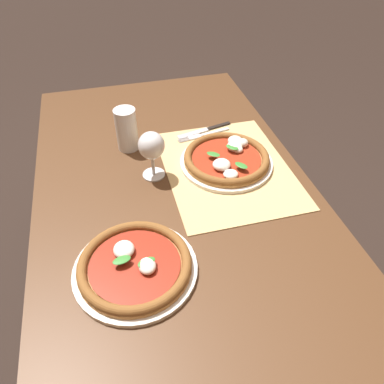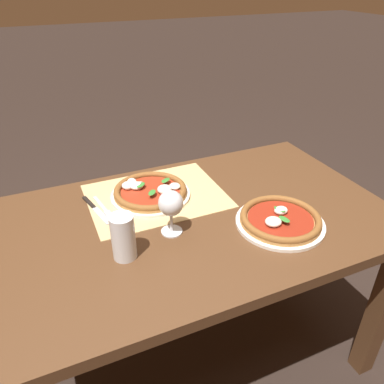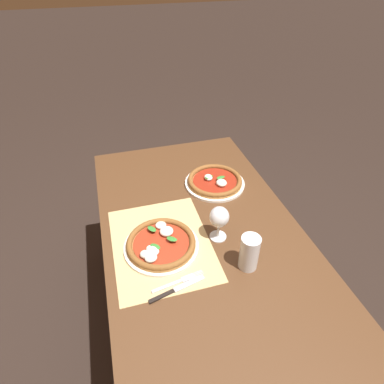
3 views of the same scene
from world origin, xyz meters
The scene contains 9 objects.
ground_plane centered at (0.00, 0.00, 0.00)m, with size 24.00×24.00×0.00m, color black.
dining_table centered at (0.00, 0.00, 0.64)m, with size 1.46×0.83×0.74m.
paper_placemat centered at (0.04, -0.18, 0.74)m, with size 0.50×0.39×0.00m, color tan.
pizza_near centered at (0.06, -0.19, 0.76)m, with size 0.30×0.30×0.05m.
pizza_far centered at (-0.28, 0.16, 0.76)m, with size 0.30×0.30×0.05m.
wine_glass centered at (0.07, 0.05, 0.85)m, with size 0.08×0.08×0.16m.
pint_glass centered at (0.24, 0.11, 0.81)m, with size 0.07×0.07×0.15m.
fork centered at (0.24, -0.16, 0.75)m, with size 0.05×0.20×0.00m.
knife centered at (0.27, -0.17, 0.75)m, with size 0.07×0.21×0.01m.
Camera 1 is at (-0.85, 0.16, 1.48)m, focal length 35.00 mm.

